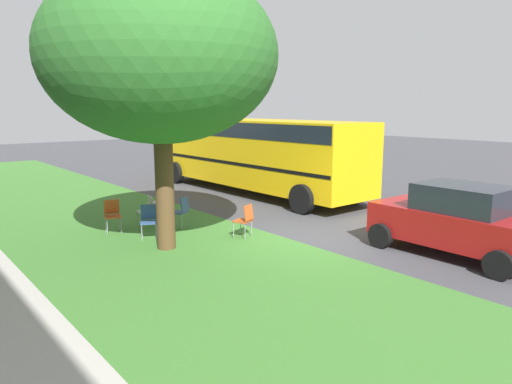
% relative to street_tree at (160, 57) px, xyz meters
% --- Properties ---
extents(ground, '(80.00, 80.00, 0.00)m').
position_rel_street_tree_xyz_m(ground, '(-1.40, -3.04, -4.48)').
color(ground, '#424247').
extents(grass_verge, '(48.00, 6.00, 0.01)m').
position_rel_street_tree_xyz_m(grass_verge, '(-1.40, 0.16, -4.48)').
color(grass_verge, '#3D752D').
rests_on(grass_verge, ground).
extents(street_tree, '(5.35, 5.35, 6.47)m').
position_rel_street_tree_xyz_m(street_tree, '(0.00, 0.00, 0.00)').
color(street_tree, brown).
rests_on(street_tree, ground).
extents(chair_0, '(0.58, 0.57, 0.88)m').
position_rel_street_tree_xyz_m(chair_0, '(1.50, -1.31, -3.96)').
color(chair_0, '#335184').
rests_on(chair_0, ground).
extents(chair_1, '(0.57, 0.56, 0.88)m').
position_rel_street_tree_xyz_m(chair_1, '(1.07, -0.08, -3.96)').
color(chair_1, '#335184').
rests_on(chair_1, ground).
extents(chair_2, '(0.52, 0.51, 0.88)m').
position_rel_street_tree_xyz_m(chair_2, '(2.29, 0.39, -3.96)').
color(chair_2, '#C64C1E').
rests_on(chair_2, ground).
extents(chair_3, '(0.55, 0.54, 0.88)m').
position_rel_street_tree_xyz_m(chair_3, '(-0.46, -2.05, -3.96)').
color(chair_3, '#C64C1E').
rests_on(chair_3, ground).
extents(chair_4, '(0.58, 0.58, 0.88)m').
position_rel_street_tree_xyz_m(chair_4, '(3.13, -1.42, -3.96)').
color(chair_4, '#ADA393').
rests_on(chair_4, ground).
extents(chair_5, '(0.49, 0.49, 0.88)m').
position_rel_street_tree_xyz_m(chair_5, '(2.21, -0.61, -3.96)').
color(chair_5, '#ADA393').
rests_on(chair_5, ground).
extents(parked_car, '(3.70, 1.92, 1.65)m').
position_rel_street_tree_xyz_m(parked_car, '(-4.69, -4.89, -3.64)').
color(parked_car, maroon).
rests_on(parked_car, ground).
extents(school_bus, '(10.40, 2.80, 2.88)m').
position_rel_street_tree_xyz_m(school_bus, '(4.60, -6.44, -2.72)').
color(school_bus, yellow).
rests_on(school_bus, ground).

